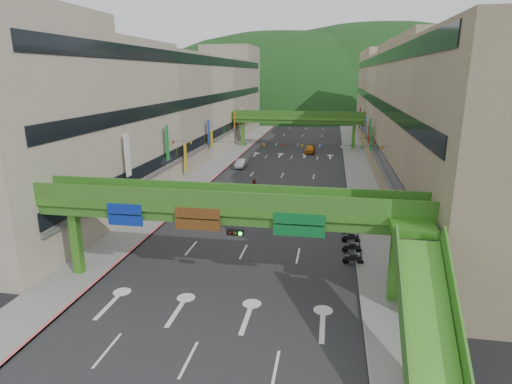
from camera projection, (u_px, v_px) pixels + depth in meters
The scene contains 23 objects.
ground at pixel (200, 337), 23.85m from camera, with size 320.00×320.00×0.00m, color black.
road_slab at pixel (289, 162), 71.30m from camera, with size 18.00×140.00×0.02m, color #28282B.
sidewalk_left at pixel (225, 159), 73.12m from camera, with size 4.00×140.00×0.15m, color gray.
sidewalk_right at pixel (357, 164), 69.45m from camera, with size 4.00×140.00×0.15m, color gray.
curb_left at pixel (236, 159), 72.80m from camera, with size 0.20×140.00×0.18m, color #CC5959.
curb_right at pixel (345, 163), 69.76m from camera, with size 0.20×140.00×0.18m, color gray.
building_row_left at pixel (178, 103), 71.94m from camera, with size 12.80×95.00×19.00m.
building_row_right at pixel (413, 106), 65.62m from camera, with size 12.80×95.00×19.00m.
overpass_near at pixel (236, 219), 27.41m from camera, with size 28.00×12.27×7.10m.
overpass_far at pixel (297, 120), 84.10m from camera, with size 28.00×2.20×7.10m.
hill_left at pixel (280, 109), 178.21m from camera, with size 168.00×140.00×112.00m, color #1C4419.
hill_right at pixel (374, 107), 190.51m from camera, with size 208.00×176.00×128.00m, color #1C4419.
bunting_string at pixel (274, 146), 50.73m from camera, with size 26.00×0.36×0.47m.
scooter_rider_near at pixel (207, 211), 43.13m from camera, with size 0.63×1.60×1.88m.
scooter_rider_mid at pixel (254, 187), 51.12m from camera, with size 0.87×1.60×2.09m.
scooter_rider_left at pixel (206, 190), 50.04m from camera, with size 1.05×1.58×2.03m.
scooter_rider_far at pixel (239, 213), 41.92m from camera, with size 0.89×1.60×2.02m.
parked_scooter_row at pixel (352, 242), 35.92m from camera, with size 1.60×7.15×1.08m.
car_silver at pixel (241, 163), 66.77m from camera, with size 1.40×4.02×1.32m, color #ACAFB5.
car_yellow at pixel (310, 149), 78.91m from camera, with size 1.82×4.53×1.54m, color orange.
pedestrian_red at pixel (361, 221), 40.09m from camera, with size 0.78×0.61×1.61m, color #B13120.
pedestrian_dark at pixel (385, 216), 41.32m from camera, with size 1.05×0.44×1.80m, color #22232A.
pedestrian_blue at pixel (373, 201), 46.78m from camera, with size 0.70×0.45×1.50m, color #31404E.
Camera 1 is at (6.68, -19.96, 14.18)m, focal length 30.00 mm.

